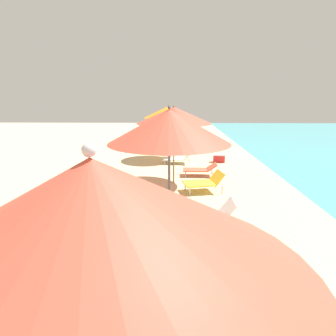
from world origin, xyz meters
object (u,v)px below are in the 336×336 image
at_px(lounger_fifth_shoreside, 200,169).
at_px(lounger_fifth_inland, 205,182).
at_px(lounger_fourth_shoreside, 205,215).
at_px(lounger_fourth_inland, 206,264).
at_px(cooler_box, 219,158).
at_px(umbrella_fifth, 174,115).
at_px(umbrella_farthest, 168,112).
at_px(umbrella_third, 94,221).
at_px(umbrella_fourth, 169,127).
at_px(lounger_farthest_shoreside, 178,150).
at_px(lounger_farthest_inland, 178,158).

distance_m(lounger_fifth_shoreside, lounger_fifth_inland, 1.87).
xyz_separation_m(lounger_fourth_shoreside, lounger_fourth_inland, (-0.21, -2.02, -0.01)).
bearing_deg(cooler_box, umbrella_fifth, -123.19).
xyz_separation_m(umbrella_fifth, cooler_box, (2.13, 3.26, -2.20)).
bearing_deg(umbrella_farthest, umbrella_third, -90.51).
relative_size(umbrella_fourth, lounger_fourth_shoreside, 1.93).
bearing_deg(umbrella_farthest, lounger_fifth_inland, -75.72).
relative_size(lounger_fifth_inland, lounger_farthest_shoreside, 0.81).
xyz_separation_m(umbrella_third, lounger_fourth_inland, (0.89, 3.09, -2.22)).
bearing_deg(umbrella_farthest, lounger_fourth_shoreside, -82.50).
bearing_deg(lounger_farthest_shoreside, umbrella_farthest, 57.18).
xyz_separation_m(umbrella_fourth, lounger_fourth_shoreside, (0.84, 0.95, -2.17)).
height_order(umbrella_fifth, lounger_farthest_inland, umbrella_fifth).
xyz_separation_m(lounger_farthest_inland, cooler_box, (1.93, 0.29, -0.08)).
height_order(lounger_fourth_inland, lounger_fifth_shoreside, lounger_fourth_inland).
bearing_deg(lounger_fourth_shoreside, lounger_fourth_inland, 85.88).
height_order(umbrella_third, lounger_fifth_inland, umbrella_third).
xyz_separation_m(umbrella_fifth, lounger_fifth_inland, (1.00, -0.97, -2.05)).
xyz_separation_m(lounger_fifth_inland, cooler_box, (1.13, 4.22, -0.14)).
bearing_deg(cooler_box, lounger_fifth_shoreside, -114.96).
distance_m(umbrella_fourth, lounger_fifth_shoreside, 5.97).
relative_size(umbrella_fifth, lounger_farthest_shoreside, 1.62).
height_order(lounger_fourth_shoreside, lounger_fifth_inland, lounger_fourth_shoreside).
height_order(lounger_fourth_shoreside, cooler_box, lounger_fourth_shoreside).
height_order(lounger_fourth_shoreside, lounger_farthest_shoreside, lounger_fourth_shoreside).
bearing_deg(lounger_fourth_inland, umbrella_fifth, -88.60).
distance_m(umbrella_fourth, umbrella_fifth, 4.52).
xyz_separation_m(lounger_fourth_inland, cooler_box, (1.61, 8.85, -0.12)).
bearing_deg(lounger_farthest_inland, umbrella_third, 88.69).
relative_size(umbrella_farthest, cooler_box, 4.51).
height_order(umbrella_fourth, lounger_fifth_shoreside, umbrella_fourth).
relative_size(umbrella_third, umbrella_fifth, 1.05).
bearing_deg(lounger_farthest_shoreside, lounger_fifth_inland, 88.90).
relative_size(umbrella_fourth, lounger_farthest_inland, 2.15).
distance_m(lounger_fourth_inland, lounger_farthest_inland, 8.57).
relative_size(lounger_fourth_inland, umbrella_farthest, 0.56).
height_order(lounger_fourth_inland, umbrella_fifth, umbrella_fifth).
distance_m(umbrella_fourth, lounger_fourth_shoreside, 2.51).
bearing_deg(lounger_fifth_inland, lounger_fourth_shoreside, 73.01).
bearing_deg(lounger_fifth_inland, lounger_fourth_inland, 72.94).
xyz_separation_m(umbrella_fifth, lounger_farthest_shoreside, (0.24, 5.06, -2.14)).
bearing_deg(lounger_farthest_shoreside, umbrella_third, 79.16).
distance_m(lounger_fourth_shoreside, umbrella_farthest, 7.85).
distance_m(umbrella_farthest, lounger_farthest_inland, 2.28).
bearing_deg(lounger_fifth_shoreside, cooler_box, -113.82).
xyz_separation_m(umbrella_fourth, lounger_farthest_shoreside, (0.34, 9.58, -2.24)).
distance_m(umbrella_third, umbrella_fifth, 8.70).
bearing_deg(lounger_farthest_inland, lounger_farthest_shoreside, -89.61).
bearing_deg(umbrella_third, lounger_fourth_inland, 73.87).
height_order(lounger_fourth_shoreside, umbrella_farthest, umbrella_farthest).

